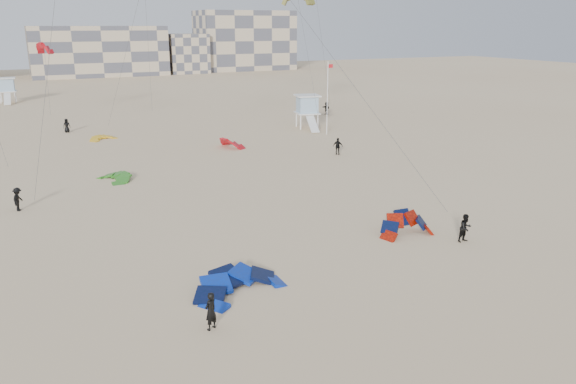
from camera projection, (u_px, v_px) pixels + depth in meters
name	position (u px, v px, depth m)	size (l,w,h in m)	color
ground	(265.00, 311.00, 25.22)	(320.00, 320.00, 0.00)	beige
kite_ground_blue	(241.00, 291.00, 27.18)	(4.79, 4.85, 1.40)	#0029B9
kite_ground_orange	(406.00, 235.00, 34.41)	(3.39, 2.61, 2.24)	red
kite_ground_green	(114.00, 180.00, 46.51)	(3.39, 3.51, 0.95)	#2B7823
kite_ground_red_far	(232.00, 147.00, 58.90)	(3.06, 2.81, 1.63)	red
kite_ground_yellow	(103.00, 139.00, 62.85)	(2.89, 3.00, 0.71)	yellow
kitesurfer_main	(211.00, 311.00, 23.52)	(0.62, 0.41, 1.69)	black
kitesurfer_b	(465.00, 228.00, 33.10)	(0.83, 0.65, 1.71)	black
kitesurfer_c	(18.00, 199.00, 38.62)	(1.07, 0.61, 1.65)	black
kitesurfer_d	(338.00, 146.00, 55.27)	(0.99, 0.41, 1.68)	black
kitesurfer_e	(67.00, 126.00, 66.79)	(0.80, 0.52, 1.63)	black
kitesurfer_f	(327.00, 108.00, 79.94)	(1.69, 0.54, 1.82)	black
kite_fly_red	(44.00, 49.00, 72.12)	(3.86, 3.78, 9.57)	red
lifeguard_tower_near	(307.00, 112.00, 69.45)	(3.42, 5.86, 4.06)	white
lifeguard_tower_far	(7.00, 90.00, 91.86)	(3.01, 5.60, 4.06)	white
flagpole	(328.00, 97.00, 64.55)	(0.68, 0.10, 8.36)	white
condo_mid	(98.00, 51.00, 140.18)	(32.00, 16.00, 12.00)	#C5B090
condo_east	(245.00, 41.00, 157.71)	(26.00, 14.00, 16.00)	#C5B090
condo_fill_right	(186.00, 53.00, 147.74)	(10.00, 10.00, 10.00)	#C5B090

